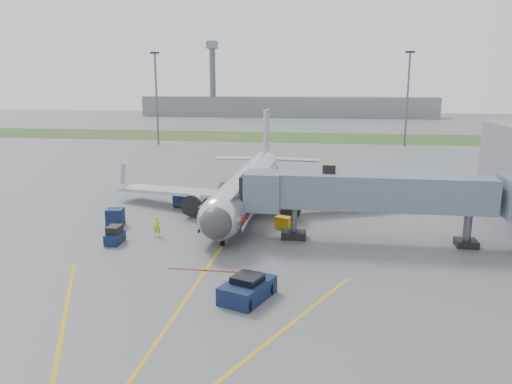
# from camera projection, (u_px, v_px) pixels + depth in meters

# --- Properties ---
(ground) EXTENTS (400.00, 400.00, 0.00)m
(ground) POSITION_uv_depth(u_px,v_px,m) (217.00, 253.00, 41.70)
(ground) COLOR #565659
(ground) RESTS_ON ground
(grass_strip) EXTENTS (300.00, 25.00, 0.01)m
(grass_strip) POSITION_uv_depth(u_px,v_px,m) (296.00, 137.00, 128.54)
(grass_strip) COLOR #2D4C1E
(grass_strip) RESTS_ON ground
(apron_markings) EXTENTS (21.52, 50.00, 0.01)m
(apron_markings) POSITION_uv_depth(u_px,v_px,m) (193.00, 288.00, 34.56)
(apron_markings) COLOR gold
(apron_markings) RESTS_ON ground
(airliner) EXTENTS (32.10, 35.67, 10.25)m
(airliner) POSITION_uv_depth(u_px,v_px,m) (248.00, 185.00, 55.84)
(airliner) COLOR silver
(airliner) RESTS_ON ground
(jet_bridge) EXTENTS (25.30, 4.00, 6.90)m
(jet_bridge) POSITION_uv_depth(u_px,v_px,m) (373.00, 193.00, 43.65)
(jet_bridge) COLOR slate
(jet_bridge) RESTS_ON ground
(light_mast_left) EXTENTS (2.00, 0.44, 20.40)m
(light_mast_left) POSITION_uv_depth(u_px,v_px,m) (157.00, 96.00, 111.36)
(light_mast_left) COLOR #595B60
(light_mast_left) RESTS_ON ground
(light_mast_right) EXTENTS (2.00, 0.44, 20.40)m
(light_mast_right) POSITION_uv_depth(u_px,v_px,m) (407.00, 97.00, 108.03)
(light_mast_right) COLOR #595B60
(light_mast_right) RESTS_ON ground
(distant_terminal) EXTENTS (120.00, 14.00, 8.00)m
(distant_terminal) POSITION_uv_depth(u_px,v_px,m) (287.00, 106.00, 206.36)
(distant_terminal) COLOR slate
(distant_terminal) RESTS_ON ground
(control_tower) EXTENTS (4.00, 4.00, 30.00)m
(control_tower) POSITION_uv_depth(u_px,v_px,m) (213.00, 73.00, 203.10)
(control_tower) COLOR #595B60
(control_tower) RESTS_ON ground
(pushback_tug) EXTENTS (3.64, 4.52, 1.63)m
(pushback_tug) POSITION_uv_depth(u_px,v_px,m) (247.00, 289.00, 32.80)
(pushback_tug) COLOR #0C1834
(pushback_tug) RESTS_ON ground
(baggage_tug) EXTENTS (1.26, 2.31, 1.59)m
(baggage_tug) POSITION_uv_depth(u_px,v_px,m) (115.00, 236.00, 44.11)
(baggage_tug) COLOR #0C1834
(baggage_tug) RESTS_ON ground
(baggage_cart_a) EXTENTS (1.88, 1.88, 1.76)m
(baggage_cart_a) POSITION_uv_depth(u_px,v_px,m) (115.00, 217.00, 49.33)
(baggage_cart_a) COLOR #0C1834
(baggage_cart_a) RESTS_ON ground
(baggage_cart_b) EXTENTS (1.75, 1.75, 1.71)m
(baggage_cart_b) POSITION_uv_depth(u_px,v_px,m) (181.00, 199.00, 57.05)
(baggage_cart_b) COLOR #0C1834
(baggage_cart_b) RESTS_ON ground
(baggage_cart_c) EXTENTS (1.76, 1.76, 1.81)m
(baggage_cart_c) POSITION_uv_depth(u_px,v_px,m) (208.00, 215.00, 50.24)
(baggage_cart_c) COLOR #0C1834
(baggage_cart_c) RESTS_ON ground
(belt_loader) EXTENTS (1.53, 4.63, 2.25)m
(belt_loader) POSITION_uv_depth(u_px,v_px,m) (220.00, 201.00, 57.57)
(belt_loader) COLOR #0C1834
(belt_loader) RESTS_ON ground
(ground_power_cart) EXTENTS (1.73, 1.46, 1.18)m
(ground_power_cart) POSITION_uv_depth(u_px,v_px,m) (283.00, 223.00, 48.59)
(ground_power_cart) COLOR #CB980B
(ground_power_cart) RESTS_ON ground
(ramp_worker) EXTENTS (0.78, 0.63, 1.86)m
(ramp_worker) POSITION_uv_depth(u_px,v_px,m) (157.00, 226.00, 46.09)
(ramp_worker) COLOR #BBE61B
(ramp_worker) RESTS_ON ground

